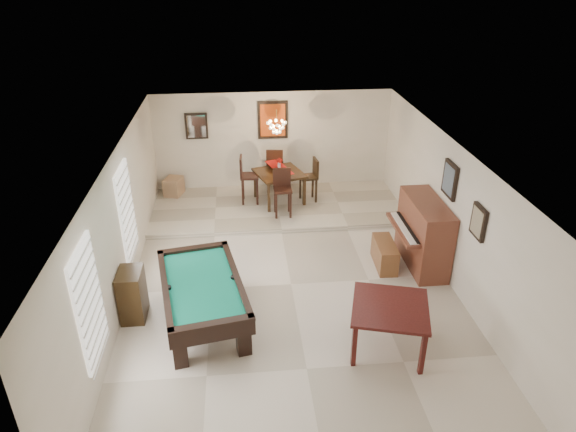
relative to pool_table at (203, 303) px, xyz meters
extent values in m
cube|color=beige|center=(1.58, 0.96, -0.40)|extent=(6.00, 9.00, 0.02)
cube|color=silver|center=(1.58, 5.46, 0.91)|extent=(6.00, 0.04, 2.60)
cube|color=silver|center=(1.58, -3.54, 0.91)|extent=(6.00, 0.04, 2.60)
cube|color=silver|center=(-1.42, 0.96, 0.91)|extent=(0.04, 9.00, 2.60)
cube|color=silver|center=(4.58, 0.96, 0.91)|extent=(0.04, 9.00, 2.60)
cube|color=white|center=(1.58, 0.96, 2.21)|extent=(6.00, 9.00, 0.04)
cube|color=beige|center=(1.58, 4.21, -0.33)|extent=(6.00, 2.50, 0.12)
cube|color=white|center=(-1.39, -1.24, 1.01)|extent=(0.06, 1.00, 1.70)
cube|color=white|center=(-1.39, 1.56, 1.01)|extent=(0.06, 1.00, 1.70)
cube|color=brown|center=(3.51, 1.44, -0.13)|extent=(0.40, 0.94, 0.51)
cube|color=black|center=(-1.20, 0.27, 0.06)|extent=(0.40, 0.60, 0.89)
cube|color=#A17A57|center=(-0.99, 5.09, -0.05)|extent=(0.52, 0.59, 0.44)
cube|color=#D84C14|center=(1.58, 5.42, 1.51)|extent=(0.75, 0.06, 0.95)
cube|color=white|center=(-0.32, 5.42, 1.41)|extent=(0.55, 0.06, 0.65)
cube|color=slate|center=(4.54, 1.26, 1.51)|extent=(0.06, 0.55, 0.65)
cube|color=gray|center=(4.54, -0.04, 1.31)|extent=(0.06, 0.45, 0.55)
camera|label=1|loc=(0.72, -7.09, 5.17)|focal=32.00mm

